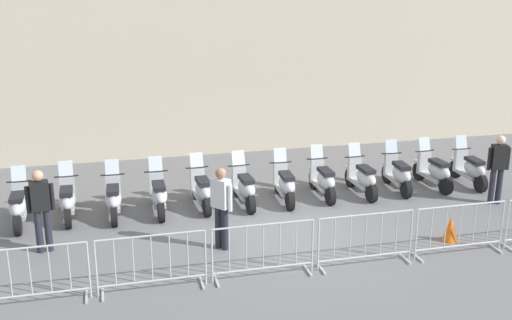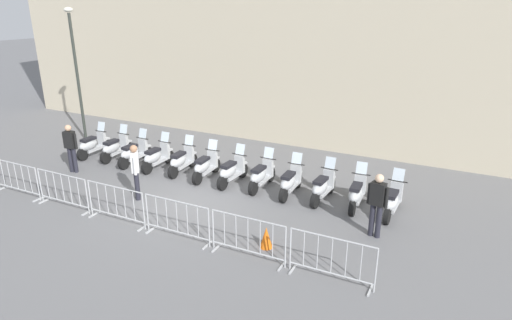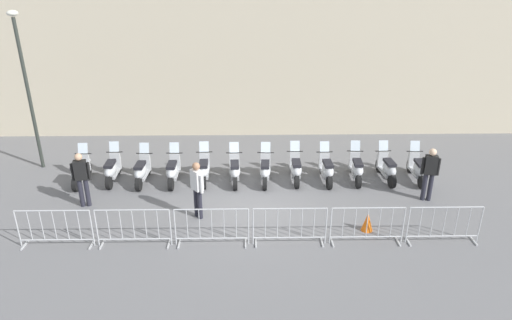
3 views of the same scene
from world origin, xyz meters
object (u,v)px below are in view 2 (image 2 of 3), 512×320
object	(u,v)px
motorcycle_0	(92,145)
officer_mid_plaza	(377,202)
motorcycle_4	(181,161)
motorcycle_10	(357,194)
motorcycle_6	(231,171)
motorcycle_7	(261,176)
motorcycle_3	(156,157)
barrier_segment_1	(63,191)
officer_near_row_end	(136,169)
motorcycle_1	(115,148)
motorcycle_2	(134,153)
street_lamp	(76,62)
traffic_cone	(266,237)
motorcycle_9	(322,187)
barrier_segment_5	(331,260)
motorcycle_5	(205,166)
motorcycle_8	(290,182)
barrier_segment_2	(116,204)
barrier_segment_0	(17,179)
barrier_segment_3	(177,220)
motorcycle_11	(392,201)
barrier_segment_4	(248,238)

from	to	relation	value
motorcycle_0	officer_mid_plaza	size ratio (longest dim) A/B	0.99
motorcycle_4	motorcycle_10	bearing A→B (deg)	10.37
motorcycle_6	motorcycle_7	world-z (taller)	same
motorcycle_3	barrier_segment_1	xyz separation A→B (m)	(0.22, -3.73, 0.07)
officer_near_row_end	officer_mid_plaza	bearing A→B (deg)	17.93
motorcycle_6	barrier_segment_1	world-z (taller)	motorcycle_6
motorcycle_1	motorcycle_2	world-z (taller)	same
street_lamp	traffic_cone	size ratio (longest dim) A/B	9.95
motorcycle_9	barrier_segment_5	size ratio (longest dim) A/B	0.90
motorcycle_6	motorcycle_5	bearing A→B (deg)	-169.93
motorcycle_2	barrier_segment_1	world-z (taller)	motorcycle_2
motorcycle_8	motorcycle_10	world-z (taller)	same
motorcycle_7	barrier_segment_2	distance (m)	4.57
motorcycle_3	barrier_segment_1	size ratio (longest dim) A/B	0.90
traffic_cone	barrier_segment_0	bearing A→B (deg)	-165.35
barrier_segment_2	traffic_cone	bearing A→B (deg)	18.63
motorcycle_2	motorcycle_1	bearing A→B (deg)	-177.17
officer_near_row_end	motorcycle_8	bearing A→B (deg)	39.62
motorcycle_1	barrier_segment_2	size ratio (longest dim) A/B	0.90
barrier_segment_1	barrier_segment_3	bearing A→B (deg)	10.44
motorcycle_5	street_lamp	size ratio (longest dim) A/B	0.31
motorcycle_11	traffic_cone	size ratio (longest dim) A/B	3.13
officer_mid_plaza	barrier_segment_4	bearing A→B (deg)	-125.81
motorcycle_3	officer_mid_plaza	world-z (taller)	officer_mid_plaza
motorcycle_1	barrier_segment_1	distance (m)	4.15
barrier_segment_1	motorcycle_4	bearing A→B (deg)	78.85
barrier_segment_4	officer_near_row_end	size ratio (longest dim) A/B	1.10
motorcycle_1	barrier_segment_1	bearing A→B (deg)	-56.88
motorcycle_11	motorcycle_8	bearing A→B (deg)	-169.55
motorcycle_11	officer_mid_plaza	xyz separation A→B (m)	(0.07, -1.37, 0.53)
motorcycle_0	barrier_segment_4	size ratio (longest dim) A/B	0.90
traffic_cone	motorcycle_10	bearing A→B (deg)	76.26
street_lamp	motorcycle_4	bearing A→B (deg)	-2.04
barrier_segment_1	officer_mid_plaza	size ratio (longest dim) A/B	1.10
motorcycle_1	motorcycle_6	world-z (taller)	same
officer_mid_plaza	motorcycle_8	bearing A→B (deg)	165.35
motorcycle_5	barrier_segment_4	distance (m)	5.13
motorcycle_3	motorcycle_7	distance (m)	4.13
motorcycle_10	barrier_segment_1	size ratio (longest dim) A/B	0.89
motorcycle_4	motorcycle_6	xyz separation A→B (m)	(2.04, 0.29, 0.00)
motorcycle_8	traffic_cone	xyz separation A→B (m)	(1.20, -2.94, -0.18)
barrier_segment_5	officer_near_row_end	bearing A→B (deg)	178.18
motorcycle_4	barrier_segment_3	bearing A→B (deg)	-45.48
motorcycle_5	motorcycle_9	xyz separation A→B (m)	(4.04, 0.82, 0.00)
barrier_segment_4	barrier_segment_5	size ratio (longest dim) A/B	1.00
barrier_segment_1	motorcycle_0	bearing A→B (deg)	135.84
motorcycle_0	motorcycle_4	xyz separation A→B (m)	(4.05, 0.82, 0.00)
motorcycle_8	motorcycle_11	bearing A→B (deg)	10.45
motorcycle_4	traffic_cone	xyz separation A→B (m)	(5.27, -2.25, -0.18)
motorcycle_0	motorcycle_10	world-z (taller)	same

